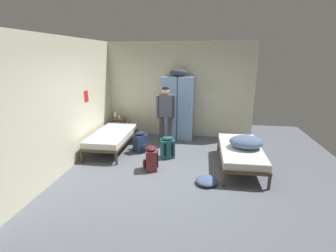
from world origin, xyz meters
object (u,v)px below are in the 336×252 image
bed_left_rear (112,136)px  person_traveler (166,111)px  backpack_teal (167,147)px  bed_right (240,151)px  water_bottle (115,114)px  locker_bank (178,107)px  backpack_maroon (151,159)px  backpack_navy (141,142)px  shelf_unit (118,125)px  bedding_heap (246,142)px  clothes_pile_denim (206,181)px  lotion_bottle (119,117)px

bed_left_rear → person_traveler: person_traveler is taller
backpack_teal → person_traveler: bearing=101.4°
bed_right → water_bottle: water_bottle is taller
locker_bank → backpack_maroon: bearing=-99.0°
person_traveler → water_bottle: size_ratio=7.01×
backpack_teal → backpack_navy: bearing=159.7°
bed_right → backpack_navy: 2.50m
person_traveler → water_bottle: bearing=157.3°
shelf_unit → bedding_heap: bedding_heap is taller
person_traveler → clothes_pile_denim: (1.11, -1.96, -0.93)m
water_bottle → clothes_pile_denim: 3.91m
bed_left_rear → water_bottle: size_ratio=8.10×
bed_left_rear → backpack_maroon: (1.26, -1.05, -0.12)m
bedding_heap → water_bottle: size_ratio=3.05×
bed_right → backpack_maroon: size_ratio=3.45×
person_traveler → backpack_teal: 1.09m
bed_left_rear → water_bottle: 1.25m
bedding_heap → backpack_navy: (-2.53, 0.63, -0.36)m
bedding_heap → backpack_navy: bearing=166.1°
shelf_unit → lotion_bottle: bearing=-29.7°
bed_left_rear → lotion_bottle: size_ratio=14.97×
backpack_maroon → bed_right: bearing=11.9°
locker_bank → backpack_navy: (-0.84, -1.24, -0.71)m
backpack_navy → backpack_teal: 0.79m
locker_bank → bedding_heap: locker_bank is taller
backpack_teal → clothes_pile_denim: bearing=-51.0°
locker_bank → shelf_unit: bearing=-178.8°
bed_right → lotion_bottle: size_ratio=14.97×
backpack_maroon → lotion_bottle: bearing=123.7°
lotion_bottle → backpack_maroon: size_ratio=0.23×
backpack_maroon → backpack_teal: bearing=70.1°
water_bottle → backpack_teal: (1.85, -1.50, -0.42)m
locker_bank → backpack_maroon: size_ratio=3.76×
shelf_unit → bedding_heap: size_ratio=0.80×
lotion_bottle → backpack_navy: bearing=-50.5°
bedding_heap → lotion_bottle: bearing=152.8°
clothes_pile_denim → bed_left_rear: bearing=148.8°
shelf_unit → backpack_teal: bearing=-39.8°
person_traveler → locker_bank: bearing=70.9°
bed_right → lotion_bottle: (-3.39, 1.75, 0.24)m
bedding_heap → backpack_navy: 2.63m
bed_right → clothes_pile_denim: 1.18m
person_traveler → water_bottle: 1.86m
bed_left_rear → bedding_heap: size_ratio=2.66×
locker_bank → water_bottle: 1.96m
locker_bank → shelf_unit: (-1.86, -0.04, -0.62)m
bedding_heap → clothes_pile_denim: (-0.83, -0.82, -0.56)m
bed_left_rear → water_bottle: (-0.33, 1.17, 0.30)m
backpack_navy → clothes_pile_denim: size_ratio=1.20×
locker_bank → backpack_maroon: (-0.35, -2.24, -0.71)m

